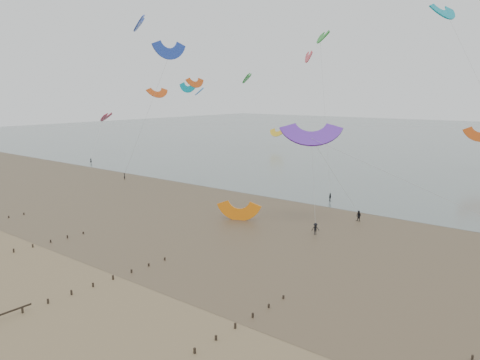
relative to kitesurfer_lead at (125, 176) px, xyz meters
name	(u,v)px	position (x,y,z in m)	size (l,w,h in m)	color
ground	(61,282)	(45.59, -44.15, -0.79)	(500.00, 500.00, 0.00)	brown
sea_and_shore	(229,215)	(41.52, -9.75, -0.78)	(500.00, 665.00, 0.03)	#475654
kitesurfer_lead	(125,176)	(0.00, 0.00, 0.00)	(0.57, 0.38, 1.58)	black
kitesurfers	(451,230)	(75.07, 1.81, 0.07)	(161.94, 28.02, 1.84)	black
grounded_kite	(239,220)	(45.04, -11.44, -0.79)	(6.25, 3.27, 4.76)	orange
kites_airborne	(336,92)	(33.85, 43.48, 20.22)	(251.04, 116.08, 36.14)	blue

